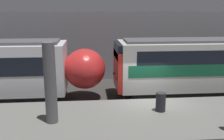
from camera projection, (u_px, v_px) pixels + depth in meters
name	position (u px, v px, depth m)	size (l,w,h in m)	color
ground_plane	(149.00, 115.00, 13.44)	(120.00, 120.00, 0.00)	#33302D
platform	(161.00, 125.00, 11.24)	(40.00, 4.33, 0.90)	slate
station_rear_barrier	(128.00, 46.00, 19.94)	(50.00, 0.15, 5.14)	gray
support_pillar_near	(50.00, 84.00, 10.16)	(0.47, 0.47, 3.22)	#56565B
trash_bin	(161.00, 102.00, 11.56)	(0.44, 0.44, 0.85)	#232328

